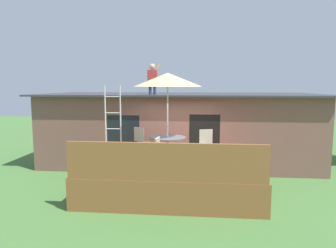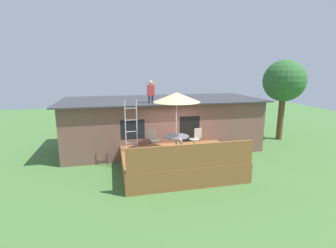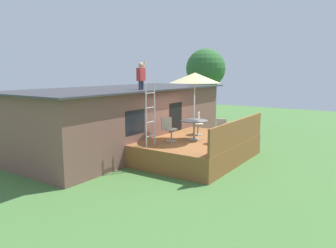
# 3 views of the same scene
# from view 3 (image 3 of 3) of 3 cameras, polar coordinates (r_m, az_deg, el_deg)

# --- Properties ---
(ground_plane) EXTENTS (40.00, 40.00, 0.00)m
(ground_plane) POSITION_cam_3_polar(r_m,az_deg,el_deg) (12.66, 5.14, -6.23)
(ground_plane) COLOR #477538
(house) EXTENTS (10.50, 4.50, 2.68)m
(house) POSITION_cam_3_polar(r_m,az_deg,el_deg) (14.42, -7.41, 1.10)
(house) COLOR brown
(house) RESTS_ON ground
(deck) EXTENTS (4.74, 3.41, 0.80)m
(deck) POSITION_cam_3_polar(r_m,az_deg,el_deg) (12.56, 5.17, -4.48)
(deck) COLOR brown
(deck) RESTS_ON ground
(deck_railing) EXTENTS (4.64, 0.08, 0.90)m
(deck_railing) POSITION_cam_3_polar(r_m,az_deg,el_deg) (11.70, 12.34, -1.42)
(deck_railing) COLOR brown
(deck_railing) RESTS_ON deck
(patio_table) EXTENTS (1.04, 1.04, 0.74)m
(patio_table) POSITION_cam_3_polar(r_m,az_deg,el_deg) (12.29, 4.66, -0.08)
(patio_table) COLOR #A59E8C
(patio_table) RESTS_ON deck
(patio_umbrella) EXTENTS (1.90, 1.90, 2.54)m
(patio_umbrella) POSITION_cam_3_polar(r_m,az_deg,el_deg) (12.13, 4.77, 8.16)
(patio_umbrella) COLOR silver
(patio_umbrella) RESTS_ON deck
(step_ladder) EXTENTS (0.52, 0.04, 2.20)m
(step_ladder) POSITION_cam_3_polar(r_m,az_deg,el_deg) (11.14, -3.14, 1.64)
(step_ladder) COLOR silver
(step_ladder) RESTS_ON deck
(person_figure) EXTENTS (0.47, 0.20, 1.11)m
(person_figure) POSITION_cam_3_polar(r_m,az_deg,el_deg) (12.65, -4.78, 8.84)
(person_figure) COLOR #33384C
(person_figure) RESTS_ON house
(patio_chair_left) EXTENTS (0.56, 0.46, 0.92)m
(patio_chair_left) POSITION_cam_3_polar(r_m,az_deg,el_deg) (11.90, 0.29, -0.99)
(patio_chair_left) COLOR #A59E8C
(patio_chair_left) RESTS_ON deck
(patio_chair_right) EXTENTS (0.60, 0.44, 0.92)m
(patio_chair_right) POSITION_cam_3_polar(r_m,az_deg,el_deg) (13.31, 5.37, 0.07)
(patio_chair_right) COLOR #A59E8C
(patio_chair_right) RESTS_ON deck
(patio_chair_near) EXTENTS (0.44, 0.62, 0.92)m
(patio_chair_near) POSITION_cam_3_polar(r_m,az_deg,el_deg) (11.73, 8.86, -1.25)
(patio_chair_near) COLOR #A59E8C
(patio_chair_near) RESTS_ON deck
(backyard_tree) EXTENTS (2.44, 2.44, 4.79)m
(backyard_tree) POSITION_cam_3_polar(r_m,az_deg,el_deg) (20.35, 6.70, 9.60)
(backyard_tree) COLOR brown
(backyard_tree) RESTS_ON ground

